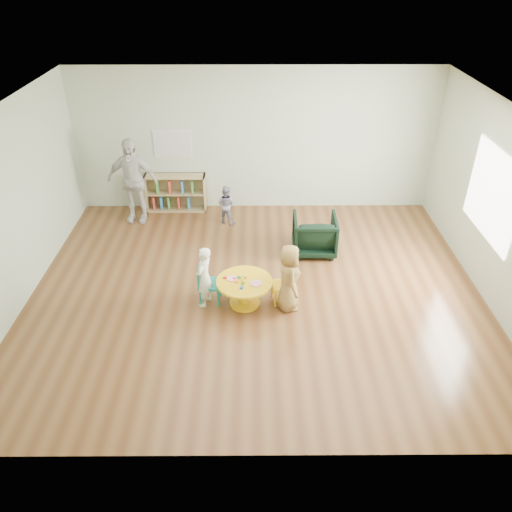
{
  "coord_description": "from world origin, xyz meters",
  "views": [
    {
      "loc": [
        -0.04,
        -6.38,
        4.62
      ],
      "look_at": [
        -0.0,
        -0.3,
        0.82
      ],
      "focal_mm": 35.0,
      "sensor_mm": 36.0,
      "label": 1
    }
  ],
  "objects_px": {
    "child_right": "(289,278)",
    "armchair": "(314,234)",
    "child_left": "(204,277)",
    "kid_chair_right": "(285,284)",
    "toddler": "(226,205)",
    "kid_chair_left": "(207,282)",
    "activity_table": "(244,288)",
    "adult_caretaker": "(132,181)",
    "bookshelf": "(175,193)"
  },
  "relations": [
    {
      "from": "kid_chair_left",
      "to": "armchair",
      "type": "distance_m",
      "value": 2.27
    },
    {
      "from": "activity_table",
      "to": "adult_caretaker",
      "type": "relative_size",
      "value": 0.51
    },
    {
      "from": "armchair",
      "to": "child_right",
      "type": "height_order",
      "value": "child_right"
    },
    {
      "from": "activity_table",
      "to": "armchair",
      "type": "distance_m",
      "value": 1.93
    },
    {
      "from": "armchair",
      "to": "bookshelf",
      "type": "bearing_deg",
      "value": -31.25
    },
    {
      "from": "kid_chair_right",
      "to": "adult_caretaker",
      "type": "bearing_deg",
      "value": 36.44
    },
    {
      "from": "kid_chair_left",
      "to": "child_right",
      "type": "distance_m",
      "value": 1.23
    },
    {
      "from": "activity_table",
      "to": "armchair",
      "type": "relative_size",
      "value": 1.11
    },
    {
      "from": "armchair",
      "to": "toddler",
      "type": "distance_m",
      "value": 1.93
    },
    {
      "from": "bookshelf",
      "to": "child_right",
      "type": "relative_size",
      "value": 1.13
    },
    {
      "from": "kid_chair_left",
      "to": "bookshelf",
      "type": "bearing_deg",
      "value": -160.73
    },
    {
      "from": "child_right",
      "to": "toddler",
      "type": "xyz_separation_m",
      "value": [
        -1.04,
        2.7,
        -0.15
      ]
    },
    {
      "from": "child_right",
      "to": "armchair",
      "type": "bearing_deg",
      "value": -28.69
    },
    {
      "from": "activity_table",
      "to": "kid_chair_left",
      "type": "distance_m",
      "value": 0.57
    },
    {
      "from": "kid_chair_right",
      "to": "toddler",
      "type": "distance_m",
      "value": 2.73
    },
    {
      "from": "adult_caretaker",
      "to": "kid_chair_right",
      "type": "bearing_deg",
      "value": -38.76
    },
    {
      "from": "toddler",
      "to": "adult_caretaker",
      "type": "xyz_separation_m",
      "value": [
        -1.77,
        0.13,
        0.45
      ]
    },
    {
      "from": "kid_chair_right",
      "to": "toddler",
      "type": "xyz_separation_m",
      "value": [
        -0.99,
        2.54,
        0.08
      ]
    },
    {
      "from": "kid_chair_right",
      "to": "child_left",
      "type": "bearing_deg",
      "value": 83.87
    },
    {
      "from": "kid_chair_right",
      "to": "child_left",
      "type": "relative_size",
      "value": 0.58
    },
    {
      "from": "bookshelf",
      "to": "child_right",
      "type": "bearing_deg",
      "value": -57.64
    },
    {
      "from": "child_left",
      "to": "child_right",
      "type": "bearing_deg",
      "value": 105.24
    },
    {
      "from": "armchair",
      "to": "child_left",
      "type": "relative_size",
      "value": 0.78
    },
    {
      "from": "child_left",
      "to": "child_right",
      "type": "height_order",
      "value": "child_right"
    },
    {
      "from": "child_right",
      "to": "kid_chair_right",
      "type": "bearing_deg",
      "value": 4.6
    },
    {
      "from": "activity_table",
      "to": "kid_chair_left",
      "type": "height_order",
      "value": "kid_chair_left"
    },
    {
      "from": "activity_table",
      "to": "child_left",
      "type": "relative_size",
      "value": 0.86
    },
    {
      "from": "kid_chair_left",
      "to": "adult_caretaker",
      "type": "bearing_deg",
      "value": -145.52
    },
    {
      "from": "activity_table",
      "to": "toddler",
      "type": "relative_size",
      "value": 1.1
    },
    {
      "from": "child_left",
      "to": "adult_caretaker",
      "type": "distance_m",
      "value": 3.18
    },
    {
      "from": "child_left",
      "to": "child_right",
      "type": "relative_size",
      "value": 0.92
    },
    {
      "from": "child_left",
      "to": "toddler",
      "type": "xyz_separation_m",
      "value": [
        0.2,
        2.61,
        -0.1
      ]
    },
    {
      "from": "kid_chair_right",
      "to": "adult_caretaker",
      "type": "xyz_separation_m",
      "value": [
        -2.76,
        2.67,
        0.52
      ]
    },
    {
      "from": "kid_chair_left",
      "to": "adult_caretaker",
      "type": "height_order",
      "value": "adult_caretaker"
    },
    {
      "from": "kid_chair_right",
      "to": "toddler",
      "type": "relative_size",
      "value": 0.74
    },
    {
      "from": "kid_chair_left",
      "to": "bookshelf",
      "type": "distance_m",
      "value": 3.24
    },
    {
      "from": "activity_table",
      "to": "child_left",
      "type": "xyz_separation_m",
      "value": [
        -0.59,
        0.01,
        0.19
      ]
    },
    {
      "from": "child_right",
      "to": "adult_caretaker",
      "type": "height_order",
      "value": "adult_caretaker"
    },
    {
      "from": "child_left",
      "to": "toddler",
      "type": "distance_m",
      "value": 2.62
    },
    {
      "from": "activity_table",
      "to": "child_left",
      "type": "bearing_deg",
      "value": 179.09
    },
    {
      "from": "child_right",
      "to": "toddler",
      "type": "bearing_deg",
      "value": 11.26
    },
    {
      "from": "bookshelf",
      "to": "adult_caretaker",
      "type": "bearing_deg",
      "value": -147.62
    },
    {
      "from": "bookshelf",
      "to": "kid_chair_left",
      "type": "bearing_deg",
      "value": -74.25
    },
    {
      "from": "kid_chair_left",
      "to": "child_right",
      "type": "relative_size",
      "value": 0.59
    },
    {
      "from": "bookshelf",
      "to": "child_left",
      "type": "height_order",
      "value": "child_left"
    },
    {
      "from": "activity_table",
      "to": "armchair",
      "type": "bearing_deg",
      "value": 51.67
    },
    {
      "from": "kid_chair_left",
      "to": "toddler",
      "type": "bearing_deg",
      "value": 179.65
    },
    {
      "from": "armchair",
      "to": "adult_caretaker",
      "type": "xyz_separation_m",
      "value": [
        -3.36,
        1.24,
        0.48
      ]
    },
    {
      "from": "activity_table",
      "to": "child_right",
      "type": "height_order",
      "value": "child_right"
    },
    {
      "from": "toddler",
      "to": "child_right",
      "type": "bearing_deg",
      "value": 136.05
    }
  ]
}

